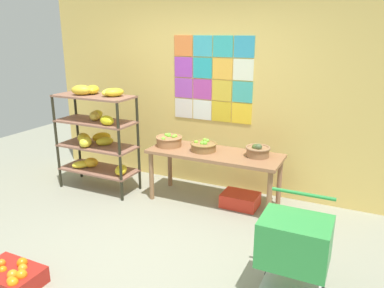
% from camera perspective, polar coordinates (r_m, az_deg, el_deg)
% --- Properties ---
extents(ground, '(9.61, 9.61, 0.00)m').
position_cam_1_polar(ground, '(4.14, -8.84, -14.49)').
color(ground, gray).
extents(back_wall_with_art, '(4.92, 0.07, 2.72)m').
position_cam_1_polar(back_wall_with_art, '(5.21, 1.95, 8.19)').
color(back_wall_with_art, '#DFBE62').
rests_on(back_wall_with_art, ground).
extents(banana_shelf_unit, '(1.10, 0.56, 1.46)m').
position_cam_1_polar(banana_shelf_unit, '(5.27, -14.28, 2.08)').
color(banana_shelf_unit, black).
rests_on(banana_shelf_unit, ground).
extents(display_table, '(1.68, 0.62, 0.68)m').
position_cam_1_polar(display_table, '(4.73, 3.41, -2.20)').
color(display_table, '#916342').
rests_on(display_table, ground).
extents(fruit_basket_back_left, '(0.33, 0.33, 0.14)m').
position_cam_1_polar(fruit_basket_back_left, '(4.74, 1.77, -0.34)').
color(fruit_basket_back_left, olive).
rests_on(fruit_basket_back_left, display_table).
extents(fruit_basket_centre, '(0.30, 0.30, 0.17)m').
position_cam_1_polar(fruit_basket_centre, '(4.58, 9.92, -0.99)').
color(fruit_basket_centre, '#926743').
rests_on(fruit_basket_centre, display_table).
extents(fruit_basket_left, '(0.35, 0.35, 0.16)m').
position_cam_1_polar(fruit_basket_left, '(4.95, -3.49, 0.52)').
color(fruit_basket_left, '#A16E44').
rests_on(fruit_basket_left, display_table).
extents(produce_crate_under_table, '(0.45, 0.34, 0.17)m').
position_cam_1_polar(produce_crate_under_table, '(4.85, 7.30, -8.39)').
color(produce_crate_under_table, red).
rests_on(produce_crate_under_table, ground).
extents(orange_crate_foreground, '(0.54, 0.36, 0.22)m').
position_cam_1_polar(orange_crate_foreground, '(3.81, -25.74, -17.58)').
color(orange_crate_foreground, '#AA221A').
rests_on(orange_crate_foreground, ground).
extents(shopping_cart, '(0.54, 0.47, 0.86)m').
position_cam_1_polar(shopping_cart, '(3.21, 15.23, -14.51)').
color(shopping_cart, black).
rests_on(shopping_cart, ground).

